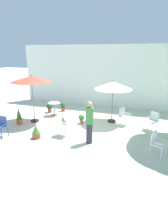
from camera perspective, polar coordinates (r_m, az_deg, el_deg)
The scene contains 17 objects.
ground_plane at distance 9.19m, azimuth -0.14°, elevation -4.99°, with size 60.00×60.00×0.00m, color beige.
villa_facade at distance 12.59m, azimuth 6.05°, elevation 10.76°, with size 11.50×0.30×4.05m, color white.
patio_umbrella_0 at distance 9.87m, azimuth -15.87°, elevation 9.61°, with size 2.04×2.04×2.50m.
patio_umbrella_1 at distance 9.62m, azimuth 8.97°, elevation 7.98°, with size 1.95×1.95×2.23m.
cafe_table_0 at distance 10.99m, azimuth -9.10°, elevation 1.65°, with size 0.71×0.71×0.78m.
patio_chair_0 at distance 8.91m, azimuth -24.01°, elevation -3.66°, with size 0.49×0.47×0.92m.
patio_chair_1 at distance 9.39m, azimuth 20.30°, elevation -2.25°, with size 0.67×0.67×0.87m.
patio_chair_2 at distance 7.16m, azimuth 21.43°, elevation -8.61°, with size 0.58×0.57×0.91m.
patio_chair_3 at distance 9.66m, azimuth 12.08°, elevation -0.86°, with size 0.60×0.61×0.92m.
patio_chair_4 at distance 8.29m, azimuth -6.89°, elevation -4.14°, with size 0.53×0.51×0.84m.
potted_plant_0 at distance 11.66m, azimuth -10.51°, elevation 1.50°, with size 0.37×0.37×0.58m.
potted_plant_1 at distance 9.68m, azimuth -0.82°, elevation -1.96°, with size 0.31×0.31×0.50m.
potted_plant_2 at distance 10.12m, azimuth -19.35°, elevation -1.29°, with size 0.31×0.31×0.88m.
potted_plant_3 at distance 8.32m, azimuth -14.48°, elevation -5.94°, with size 0.35×0.35×0.61m.
potted_plant_4 at distance 9.23m, azimuth -6.40°, elevation -2.94°, with size 0.32×0.32×0.60m.
potted_plant_5 at distance 11.77m, azimuth -6.45°, elevation 1.66°, with size 0.30×0.30×0.54m.
standing_person at distance 7.43m, azimuth 1.68°, elevation -3.08°, with size 0.38×0.38×1.77m.
Camera 1 is at (2.71, -8.02, 3.59)m, focal length 29.76 mm.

